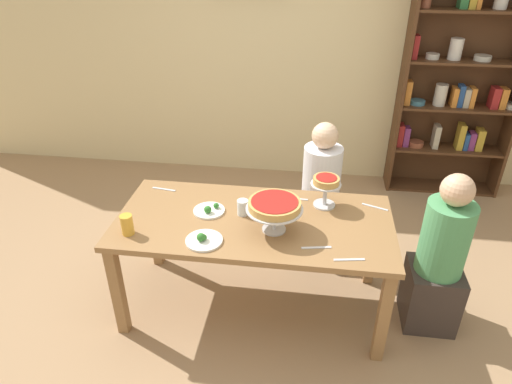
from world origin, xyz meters
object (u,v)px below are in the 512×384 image
at_px(cutlery_knife_near, 375,207).
at_px(beer_glass_amber_tall, 127,225).
at_px(bookshelf, 460,83).
at_px(cutlery_fork_far, 164,189).
at_px(dining_table, 254,230).
at_px(diner_head_east, 438,264).
at_px(cutlery_fork_near, 316,248).
at_px(salad_plate_near_diner, 204,240).
at_px(personal_pizza_stand, 326,185).
at_px(salad_plate_far_diner, 209,210).
at_px(diner_far_right, 320,200).
at_px(deep_dish_pizza_stand, 274,207).
at_px(water_glass_clear_near, 243,207).
at_px(cutlery_knife_far, 295,199).
at_px(cutlery_spare_fork, 349,260).

bearing_deg(cutlery_knife_near, beer_glass_amber_tall, 39.88).
xyz_separation_m(bookshelf, cutlery_fork_far, (-2.40, -1.71, -0.38)).
bearing_deg(beer_glass_amber_tall, dining_table, 19.18).
bearing_deg(dining_table, diner_head_east, 0.53).
bearing_deg(cutlery_fork_near, diner_head_east, 7.60).
relative_size(salad_plate_near_diner, cutlery_knife_near, 1.26).
distance_m(personal_pizza_stand, cutlery_knife_near, 0.38).
distance_m(bookshelf, diner_head_east, 2.15).
bearing_deg(cutlery_fork_far, salad_plate_far_diner, 155.64).
bearing_deg(beer_glass_amber_tall, diner_far_right, 39.78).
bearing_deg(bookshelf, salad_plate_near_diner, -130.55).
bearing_deg(deep_dish_pizza_stand, cutlery_fork_near, -29.40).
distance_m(deep_dish_pizza_stand, salad_plate_near_diner, 0.48).
bearing_deg(salad_plate_far_diner, cutlery_fork_near, -22.77).
distance_m(dining_table, water_glass_clear_near, 0.17).
xyz_separation_m(water_glass_clear_near, cutlery_fork_far, (-0.62, 0.25, -0.05)).
bearing_deg(cutlery_fork_far, beer_glass_amber_tall, 93.06).
distance_m(diner_far_right, cutlery_knife_far, 0.53).
relative_size(personal_pizza_stand, cutlery_knife_far, 1.22).
xyz_separation_m(beer_glass_amber_tall, cutlery_knife_near, (1.55, 0.52, -0.06)).
relative_size(diner_head_east, personal_pizza_stand, 5.26).
xyz_separation_m(diner_far_right, water_glass_clear_near, (-0.52, -0.67, 0.30)).
distance_m(dining_table, cutlery_fork_far, 0.77).
height_order(dining_table, salad_plate_far_diner, salad_plate_far_diner).
height_order(diner_far_right, beer_glass_amber_tall, diner_far_right).
height_order(diner_far_right, salad_plate_far_diner, diner_far_right).
relative_size(beer_glass_amber_tall, water_glass_clear_near, 1.25).
height_order(deep_dish_pizza_stand, personal_pizza_stand, personal_pizza_stand).
distance_m(diner_far_right, cutlery_fork_far, 1.24).
xyz_separation_m(beer_glass_amber_tall, cutlery_knife_far, (1.00, 0.56, -0.06)).
relative_size(diner_far_right, salad_plate_near_diner, 5.07).
bearing_deg(cutlery_fork_near, beer_glass_amber_tall, 169.96).
bearing_deg(deep_dish_pizza_stand, cutlery_fork_far, 154.69).
bearing_deg(cutlery_fork_far, cutlery_knife_far, -172.28).
xyz_separation_m(diner_head_east, cutlery_spare_fork, (-0.61, -0.35, 0.25)).
height_order(deep_dish_pizza_stand, salad_plate_far_diner, deep_dish_pizza_stand).
relative_size(salad_plate_far_diner, cutlery_knife_near, 1.17).
relative_size(beer_glass_amber_tall, cutlery_fork_far, 0.73).
distance_m(salad_plate_far_diner, cutlery_knife_far, 0.61).
xyz_separation_m(salad_plate_far_diner, cutlery_knife_near, (1.11, 0.21, -0.01)).
bearing_deg(diner_head_east, bookshelf, -103.57).
height_order(salad_plate_far_diner, cutlery_knife_far, salad_plate_far_diner).
height_order(salad_plate_near_diner, cutlery_spare_fork, salad_plate_near_diner).
height_order(bookshelf, diner_far_right, bookshelf).
bearing_deg(bookshelf, cutlery_knife_near, -117.13).
relative_size(cutlery_knife_near, cutlery_fork_far, 1.00).
bearing_deg(cutlery_knife_near, deep_dish_pizza_stand, 49.99).
height_order(diner_far_right, deep_dish_pizza_stand, diner_far_right).
bearing_deg(deep_dish_pizza_stand, bookshelf, 53.67).
bearing_deg(dining_table, personal_pizza_stand, 27.85).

